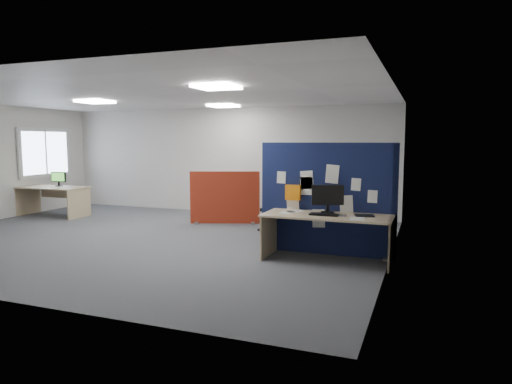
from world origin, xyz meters
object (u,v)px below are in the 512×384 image
(main_desk, at_px, (328,224))
(monitor_second, at_px, (59,178))
(navy_divider, at_px, (326,199))
(red_divider, at_px, (225,198))
(monitor_main, at_px, (328,197))
(second_desk, at_px, (54,194))
(office_chair, at_px, (279,204))

(main_desk, relative_size, monitor_second, 5.01)
(navy_divider, distance_m, red_divider, 3.38)
(red_divider, distance_m, monitor_second, 4.42)
(main_desk, distance_m, red_divider, 3.67)
(navy_divider, bearing_deg, monitor_main, -71.30)
(monitor_second, bearing_deg, second_desk, -114.02)
(monitor_main, relative_size, second_desk, 0.29)
(office_chair, bearing_deg, main_desk, -37.56)
(navy_divider, distance_m, office_chair, 1.94)
(red_divider, bearing_deg, monitor_second, 165.60)
(navy_divider, bearing_deg, second_desk, 168.61)
(navy_divider, distance_m, monitor_second, 7.28)
(main_desk, bearing_deg, monitor_second, 165.04)
(navy_divider, bearing_deg, office_chair, 131.08)
(red_divider, xyz_separation_m, second_desk, (-4.42, -0.54, -0.02))
(navy_divider, distance_m, second_desk, 7.30)
(office_chair, bearing_deg, monitor_main, -36.32)
(monitor_main, bearing_deg, red_divider, 121.92)
(second_desk, distance_m, monitor_second, 0.40)
(monitor_second, xyz_separation_m, office_chair, (5.85, -0.13, -0.34))
(office_chair, bearing_deg, second_desk, -164.92)
(main_desk, relative_size, monitor_main, 4.04)
(main_desk, height_order, second_desk, same)
(main_desk, bearing_deg, monitor_main, 106.78)
(monitor_second, bearing_deg, office_chair, -9.77)
(second_desk, relative_size, monitor_second, 4.28)
(main_desk, distance_m, monitor_second, 7.48)
(red_divider, relative_size, monitor_second, 3.79)
(navy_divider, height_order, main_desk, navy_divider)
(main_desk, bearing_deg, navy_divider, 108.02)
(red_divider, bearing_deg, office_chair, -39.80)
(main_desk, relative_size, red_divider, 1.32)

